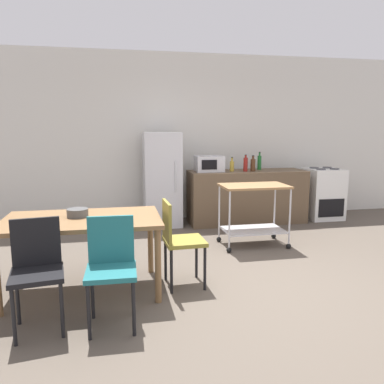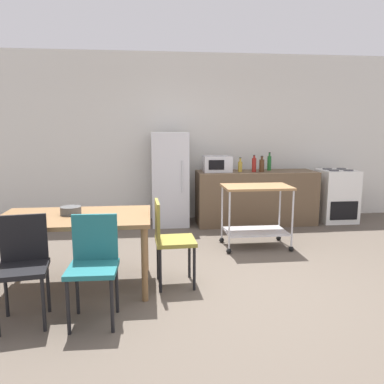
{
  "view_description": "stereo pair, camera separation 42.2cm",
  "coord_description": "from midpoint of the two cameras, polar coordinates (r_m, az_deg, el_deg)",
  "views": [
    {
      "loc": [
        -1.29,
        -3.52,
        1.6
      ],
      "look_at": [
        -0.34,
        1.2,
        0.8
      ],
      "focal_mm": 35.48,
      "sensor_mm": 36.0,
      "label": 1
    },
    {
      "loc": [
        -0.87,
        -3.59,
        1.6
      ],
      "look_at": [
        -0.34,
        1.2,
        0.8
      ],
      "focal_mm": 35.48,
      "sensor_mm": 36.0,
      "label": 2
    }
  ],
  "objects": [
    {
      "name": "kitchen_counter",
      "position": [
        6.57,
        11.35,
        -0.83
      ],
      "size": [
        2.0,
        0.64,
        0.9
      ],
      "primitive_type": "cube",
      "color": "brown",
      "rests_on": "ground_plane"
    },
    {
      "name": "microwave",
      "position": [
        6.32,
        5.7,
        4.22
      ],
      "size": [
        0.46,
        0.35,
        0.26
      ],
      "color": "silver",
      "rests_on": "kitchen_counter"
    },
    {
      "name": "dining_table",
      "position": [
        3.91,
        -14.26,
        -4.64
      ],
      "size": [
        1.5,
        0.9,
        0.75
      ],
      "color": "brown",
      "rests_on": "ground_plane"
    },
    {
      "name": "chair_olive",
      "position": [
        3.88,
        -0.37,
        -6.77
      ],
      "size": [
        0.42,
        0.42,
        0.89
      ],
      "rotation": [
        0.0,
        0.0,
        1.61
      ],
      "color": "olive",
      "rests_on": "ground_plane"
    },
    {
      "name": "bottle_sesame_oil",
      "position": [
        6.37,
        9.15,
        3.85
      ],
      "size": [
        0.07,
        0.07,
        0.24
      ],
      "color": "gold",
      "rests_on": "kitchen_counter"
    },
    {
      "name": "chair_black",
      "position": [
        3.4,
        -20.86,
        -9.77
      ],
      "size": [
        0.45,
        0.45,
        0.89
      ],
      "rotation": [
        0.0,
        0.0,
        0.15
      ],
      "color": "black",
      "rests_on": "ground_plane"
    },
    {
      "name": "back_wall",
      "position": [
        6.84,
        2.81,
        8.18
      ],
      "size": [
        8.4,
        0.12,
        2.9
      ],
      "primitive_type": "cube",
      "color": "silver",
      "rests_on": "ground_plane"
    },
    {
      "name": "bottle_soda",
      "position": [
        6.67,
        13.33,
        4.28
      ],
      "size": [
        0.07,
        0.07,
        0.31
      ],
      "color": "#1E6628",
      "rests_on": "kitchen_counter"
    },
    {
      "name": "ground_plane",
      "position": [
        4.05,
        10.02,
        -14.02
      ],
      "size": [
        12.0,
        12.0,
        0.0
      ],
      "primitive_type": "plane",
      "color": "brown"
    },
    {
      "name": "bottle_soy_sauce",
      "position": [
        6.43,
        12.31,
        3.95
      ],
      "size": [
        0.08,
        0.08,
        0.27
      ],
      "color": "#4C2D19",
      "rests_on": "kitchen_counter"
    },
    {
      "name": "refrigerator",
      "position": [
        6.33,
        -1.45,
        1.95
      ],
      "size": [
        0.6,
        0.63,
        1.55
      ],
      "color": "silver",
      "rests_on": "ground_plane"
    },
    {
      "name": "fruit_bowl",
      "position": [
        3.95,
        -14.88,
        -2.74
      ],
      "size": [
        0.21,
        0.21,
        0.08
      ],
      "primitive_type": "cylinder",
      "color": "#4C4C4C",
      "rests_on": "dining_table"
    },
    {
      "name": "chair_teal",
      "position": [
        3.26,
        -10.96,
        -10.17
      ],
      "size": [
        0.41,
        0.41,
        0.89
      ],
      "rotation": [
        0.0,
        0.0,
        -0.03
      ],
      "color": "#1E666B",
      "rests_on": "ground_plane"
    },
    {
      "name": "stove_oven",
      "position": [
        7.16,
        22.44,
        -0.51
      ],
      "size": [
        0.6,
        0.61,
        0.92
      ],
      "color": "white",
      "rests_on": "ground_plane"
    },
    {
      "name": "kitchen_cart",
      "position": [
        5.24,
        11.92,
        -2.09
      ],
      "size": [
        0.91,
        0.57,
        0.85
      ],
      "color": "olive",
      "rests_on": "ground_plane"
    },
    {
      "name": "bottle_wine",
      "position": [
        6.38,
        11.19,
        4.05
      ],
      "size": [
        0.07,
        0.07,
        0.28
      ],
      "color": "maroon",
      "rests_on": "kitchen_counter"
    }
  ]
}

